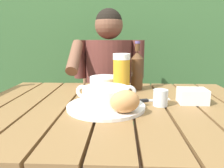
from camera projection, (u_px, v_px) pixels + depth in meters
The scene contains 13 objects.
dining_table at pixel (116, 131), 0.86m from camera, with size 1.12×0.81×0.75m.
hedge_backdrop at pixel (140, 30), 2.24m from camera, with size 3.79×0.93×2.38m.
chair_near_diner at pixel (110, 105), 1.72m from camera, with size 0.48×0.41×0.95m.
person_eating at pixel (108, 82), 1.48m from camera, with size 0.48×0.47×1.20m.
serving_plate at pixel (106, 106), 0.80m from camera, with size 0.29×0.29×0.01m.
soup_bowl at pixel (106, 96), 0.79m from camera, with size 0.22×0.17×0.08m.
bread_roll at pixel (125, 101), 0.71m from camera, with size 0.12×0.11×0.08m.
beer_glass at pixel (121, 73), 1.01m from camera, with size 0.08×0.08×0.19m.
beer_bottle at pixel (137, 70), 1.07m from camera, with size 0.06×0.06×0.24m.
water_glass_small at pixel (161, 98), 0.82m from camera, with size 0.06×0.06×0.06m.
butter_tub at pixel (192, 96), 0.85m from camera, with size 0.11×0.08×0.06m.
table_knife at pixel (147, 101), 0.88m from camera, with size 0.17×0.07×0.01m.
diner_bowl at pixel (105, 82), 1.12m from camera, with size 0.16×0.16×0.06m.
Camera 1 is at (0.02, -0.80, 1.01)m, focal length 34.16 mm.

